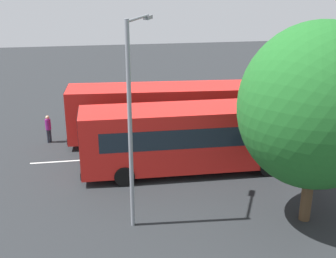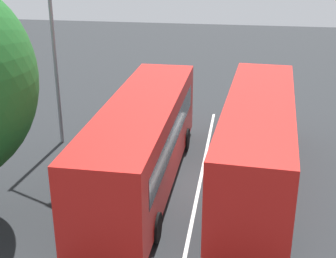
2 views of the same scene
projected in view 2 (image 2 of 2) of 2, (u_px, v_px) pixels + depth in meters
The scene contains 6 objects.
ground_plane at pixel (199, 184), 17.85m from camera, with size 74.61×74.61×0.00m, color #232628.
bus_far_left at pixel (257, 139), 17.37m from camera, with size 11.09×3.09×3.29m.
bus_center_left at pixel (143, 140), 17.24m from camera, with size 10.98×2.63×3.29m.
pedestrian at pixel (271, 104), 23.66m from camera, with size 0.45×0.45×1.63m.
street_lamp at pixel (58, 43), 19.84m from camera, with size 1.23×2.39×7.93m.
lane_stripe_outer_left at pixel (199, 184), 17.85m from camera, with size 15.81×0.12×0.01m, color silver.
Camera 2 is at (-15.80, -1.32, 8.55)m, focal length 50.52 mm.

